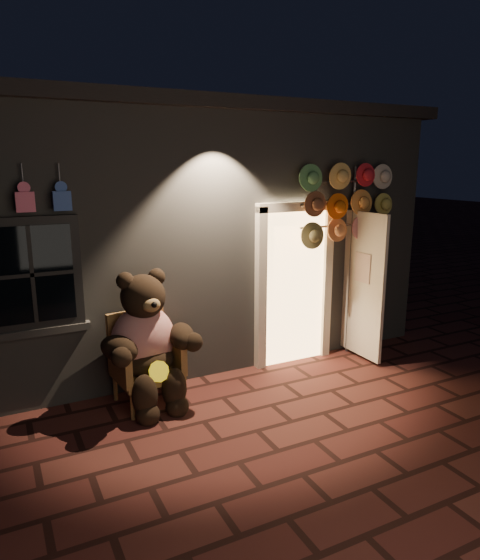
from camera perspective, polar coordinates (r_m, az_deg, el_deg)
ground at (r=5.35m, az=1.99°, el=-16.83°), size 60.00×60.00×0.00m
shop_building at (r=8.40m, az=-11.16°, el=6.48°), size 7.30×5.95×3.51m
wicker_armchair at (r=5.84m, az=-10.95°, el=-8.77°), size 0.77×0.71×1.03m
teddy_bear at (r=5.64m, az=-10.58°, el=-7.04°), size 1.15×0.94×1.59m
hat_rack at (r=6.86m, az=12.10°, el=8.50°), size 1.50×0.22×2.66m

